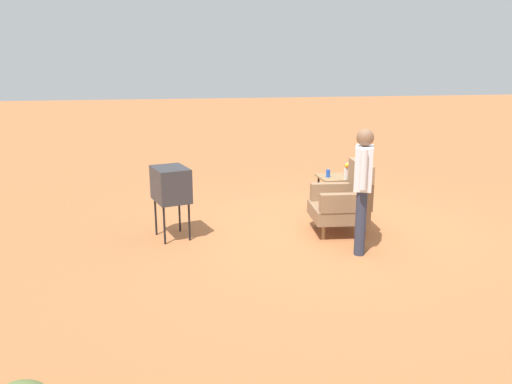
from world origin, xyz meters
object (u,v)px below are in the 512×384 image
armchair (345,200)px  flower_vase (347,170)px  tv_on_stand (171,185)px  person_standing (363,183)px  side_table (336,183)px  bottle_short_clear (347,169)px  soda_can_blue (328,173)px

armchair → flower_vase: bearing=157.5°
tv_on_stand → person_standing: 2.64m
armchair → flower_vase: armchair is taller
armchair → flower_vase: 0.66m
person_standing → armchair: bearing=174.1°
armchair → side_table: armchair is taller
armchair → bottle_short_clear: armchair is taller
tv_on_stand → flower_vase: tv_on_stand is taller
side_table → tv_on_stand: tv_on_stand is taller
side_table → soda_can_blue: soda_can_blue is taller
side_table → person_standing: (1.56, -0.23, 0.37)m
flower_vase → armchair: bearing=-22.5°
person_standing → bottle_short_clear: (-1.64, 0.44, -0.16)m
armchair → tv_on_stand: size_ratio=1.03×
side_table → bottle_short_clear: (-0.08, 0.21, 0.20)m
bottle_short_clear → flower_vase: size_ratio=0.75×
side_table → armchair: bearing=-10.8°
side_table → soda_can_blue: bearing=-84.1°
person_standing → soda_can_blue: 1.56m
tv_on_stand → flower_vase: size_ratio=3.89×
soda_can_blue → armchair: bearing=0.3°
side_table → soda_can_blue: (0.02, -0.15, 0.16)m
armchair → soda_can_blue: size_ratio=8.69×
tv_on_stand → flower_vase: bearing=95.4°
person_standing → soda_can_blue: person_standing is taller
tv_on_stand → bottle_short_clear: (-0.58, 2.85, -0.01)m
person_standing → bottle_short_clear: person_standing is taller
tv_on_stand → armchair: bearing=83.8°
soda_can_blue → flower_vase: (0.22, 0.22, 0.09)m
soda_can_blue → flower_vase: size_ratio=0.46×
person_standing → flower_vase: size_ratio=6.19×
side_table → flower_vase: size_ratio=2.55×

